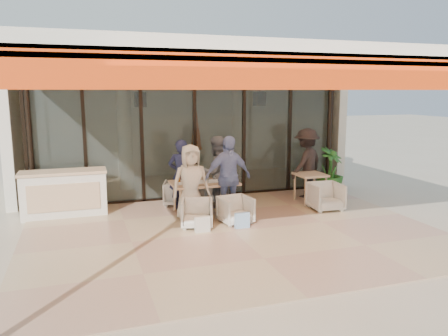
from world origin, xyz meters
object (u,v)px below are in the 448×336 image
object	(u,v)px
potted_palm	(330,172)
diner_navy	(181,175)
chair_far_right	(210,191)
chair_near_left	(197,212)
side_table	(310,178)
standing_woman	(306,163)
dining_table	(204,184)
diner_periwinkle	(228,177)
chair_near_right	(236,209)
chair_far_left	(177,192)
diner_cream	(191,183)
side_chair	(326,195)
diner_grey	(216,172)
host_counter	(64,193)

from	to	relation	value
potted_palm	diner_navy	bearing A→B (deg)	-177.49
chair_far_right	chair_near_left	xyz separation A→B (m)	(-0.84, -1.90, 0.02)
side_table	standing_woman	bearing A→B (deg)	71.61
dining_table	diner_periwinkle	world-z (taller)	diner_periwinkle
chair_near_right	chair_far_left	bearing A→B (deg)	106.16
dining_table	chair_near_right	distance (m)	1.11
diner_navy	chair_near_left	bearing A→B (deg)	109.15
chair_far_left	chair_far_right	size ratio (longest dim) A/B	1.10
diner_cream	side_chair	size ratio (longest dim) A/B	2.29
chair_far_left	diner_grey	size ratio (longest dim) A/B	0.38
host_counter	chair_near_right	world-z (taller)	host_counter
chair_near_right	chair_far_right	bearing A→B (deg)	82.31
chair_far_right	diner_grey	bearing A→B (deg)	80.12
diner_grey	side_table	distance (m)	2.41
diner_cream	potted_palm	world-z (taller)	diner_cream
host_counter	side_chair	bearing A→B (deg)	-13.76
standing_woman	potted_palm	bearing A→B (deg)	146.29
diner_cream	chair_near_right	bearing A→B (deg)	-31.13
host_counter	chair_near_left	world-z (taller)	host_counter
diner_grey	side_chair	size ratio (longest dim) A/B	2.38
diner_grey	side_chair	world-z (taller)	diner_grey
chair_far_left	side_chair	bearing A→B (deg)	170.97
host_counter	chair_near_left	distance (m)	3.14
dining_table	diner_navy	xyz separation A→B (m)	(-0.41, 0.44, 0.16)
dining_table	side_table	world-z (taller)	dining_table
diner_periwinkle	chair_far_left	bearing A→B (deg)	115.14
diner_grey	diner_periwinkle	xyz separation A→B (m)	(-0.00, -0.90, 0.05)
chair_far_left	chair_near_left	xyz separation A→B (m)	(0.00, -1.90, -0.01)
dining_table	chair_near_left	world-z (taller)	dining_table
diner_grey	chair_far_right	bearing A→B (deg)	-108.30
dining_table	potted_palm	xyz separation A→B (m)	(3.69, 0.62, -0.03)
diner_navy	diner_cream	distance (m)	0.90
chair_far_left	diner_grey	world-z (taller)	diner_grey
chair_near_left	diner_grey	bearing A→B (deg)	75.84
diner_navy	diner_periwinkle	world-z (taller)	diner_periwinkle
dining_table	chair_near_right	size ratio (longest dim) A/B	2.32
diner_grey	diner_cream	distance (m)	1.23
dining_table	standing_woman	size ratio (longest dim) A/B	0.82
diner_periwinkle	chair_far_right	bearing A→B (deg)	84.18
chair_near_right	host_counter	bearing A→B (deg)	145.54
standing_woman	chair_far_left	bearing A→B (deg)	-36.10
chair_near_left	side_chair	distance (m)	3.23
diner_cream	chair_far_right	bearing A→B (deg)	58.67
chair_near_right	side_chair	world-z (taller)	side_chair
chair_far_left	side_table	bearing A→B (deg)	-177.34
chair_far_right	potted_palm	world-z (taller)	potted_palm
host_counter	diner_navy	distance (m)	2.65
chair_near_right	side_chair	xyz separation A→B (m)	(2.37, 0.31, 0.04)
host_counter	chair_far_right	xyz separation A→B (m)	(3.45, 0.16, -0.23)
chair_near_right	standing_woman	bearing A→B (deg)	24.55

